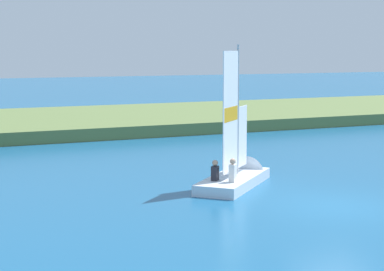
% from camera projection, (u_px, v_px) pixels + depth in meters
% --- Properties ---
extents(ground_plane, '(200.00, 200.00, 0.00)m').
position_uv_depth(ground_plane, '(336.00, 207.00, 20.74)').
color(ground_plane, '#195684').
extents(shore_bank, '(80.00, 14.23, 0.69)m').
position_uv_depth(shore_bank, '(98.00, 120.00, 42.83)').
color(shore_bank, '#5B703D').
rests_on(shore_bank, ground).
extents(sailboat, '(4.42, 4.27, 5.42)m').
position_uv_depth(sailboat, '(241.00, 173.00, 24.56)').
color(sailboat, silver).
rests_on(sailboat, ground).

